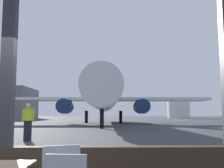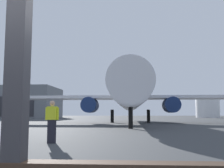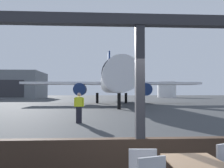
# 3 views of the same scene
# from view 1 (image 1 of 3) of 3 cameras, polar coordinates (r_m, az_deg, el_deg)

# --- Properties ---
(ground_plane) EXTENTS (220.00, 220.00, 0.00)m
(ground_plane) POSITION_cam_1_polar(r_m,az_deg,el_deg) (44.42, -3.30, -8.00)
(ground_plane) COLOR #383A3D
(window_frame) EXTENTS (7.49, 0.24, 3.50)m
(window_frame) POSITION_cam_1_polar(r_m,az_deg,el_deg) (4.66, -21.55, -6.63)
(window_frame) COLOR #38281E
(window_frame) RESTS_ON ground
(airplane) EXTENTS (28.22, 30.75, 10.39)m
(airplane) POSITION_cam_1_polar(r_m,az_deg,el_deg) (35.36, -1.84, -2.69)
(airplane) COLOR silver
(airplane) RESTS_ON ground
(ground_crew_worker) EXTENTS (0.57, 0.22, 1.74)m
(ground_crew_worker) POSITION_cam_1_polar(r_m,az_deg,el_deg) (13.26, -17.42, -7.64)
(ground_crew_worker) COLOR black
(ground_crew_worker) RESTS_ON ground
(fuel_storage_tank) EXTENTS (6.72, 6.72, 5.74)m
(fuel_storage_tank) POSITION_cam_1_polar(r_m,az_deg,el_deg) (85.28, 13.98, -5.12)
(fuel_storage_tank) COLOR white
(fuel_storage_tank) RESTS_ON ground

